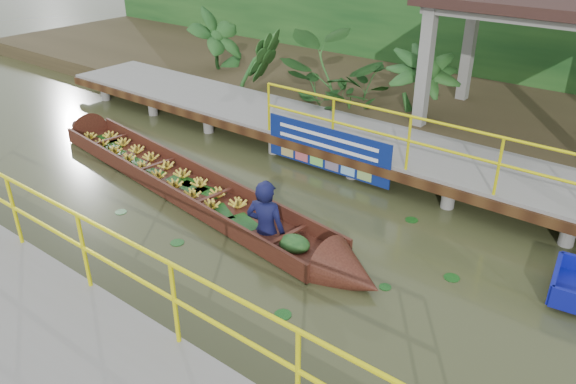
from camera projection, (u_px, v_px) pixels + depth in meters
The scene contains 9 objects.
ground at pixel (220, 215), 9.78m from camera, with size 80.00×80.00×0.00m, color #2F351A.
land_strip at pixel (417, 98), 14.92m from camera, with size 30.00×8.00×0.45m, color #302818.
far_dock at pixel (332, 133), 11.95m from camera, with size 16.00×2.06×1.66m.
near_dock at pixel (17, 368), 6.16m from camera, with size 18.00×2.40×1.73m.
pavilion at pixel (540, 16), 11.25m from camera, with size 4.40×3.00×3.00m.
foliage_backdrop at pixel (464, 16), 15.86m from camera, with size 30.00×0.80×4.00m, color #133C17.
vendor_boat at pixel (195, 183), 10.27m from camera, with size 9.30×2.13×2.24m.
blue_banner at pixel (327, 149), 10.97m from camera, with size 2.83×0.04×0.88m.
tropical_plants at pixel (404, 79), 12.52m from camera, with size 14.43×1.43×1.78m.
Camera 1 is at (6.18, -5.97, 4.84)m, focal length 35.00 mm.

